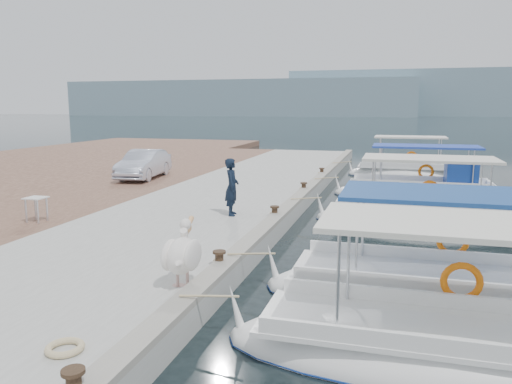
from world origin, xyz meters
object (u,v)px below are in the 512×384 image
(fisherman, at_px, (232,187))
(parked_car, at_px, (144,164))
(fishing_caique_c, at_px, (420,221))
(pelican, at_px, (182,254))
(fishing_caique_e, at_px, (405,174))
(fishing_caique_d, at_px, (422,193))
(fishing_caique_b, at_px, (440,297))
(fishing_caique_a, at_px, (444,358))

(fisherman, height_order, parked_car, fisherman)
(fishing_caique_c, distance_m, pelican, 9.76)
(fishing_caique_e, distance_m, pelican, 20.76)
(fishing_caique_d, bearing_deg, parked_car, -175.53)
(fishing_caique_b, relative_size, pelican, 4.51)
(fishing_caique_e, bearing_deg, fisherman, -110.92)
(fishing_caique_a, distance_m, pelican, 4.78)
(fishing_caique_d, bearing_deg, fishing_caique_a, -91.17)
(fishing_caique_c, height_order, fishing_caique_e, same)
(fishing_caique_e, bearing_deg, fishing_caique_a, -89.29)
(fishing_caique_d, distance_m, fishing_caique_e, 6.61)
(fishing_caique_a, bearing_deg, fisherman, 129.07)
(fishing_caique_e, height_order, pelican, fishing_caique_e)
(fisherman, bearing_deg, fishing_caique_c, -80.75)
(fishing_caique_a, height_order, fishing_caique_d, same)
(fishing_caique_c, distance_m, parked_car, 13.00)
(fishing_caique_a, relative_size, fishing_caique_c, 0.99)
(fishing_caique_b, xyz_separation_m, fishing_caique_d, (0.17, 12.01, 0.07))
(fishing_caique_c, height_order, pelican, fishing_caique_c)
(fishing_caique_a, bearing_deg, fishing_caique_c, 89.75)
(fishing_caique_d, bearing_deg, pelican, -109.69)
(fishing_caique_b, xyz_separation_m, fishing_caique_e, (-0.39, 18.59, 0.00))
(pelican, distance_m, fisherman, 6.24)
(fishing_caique_b, height_order, fisherman, fisherman)
(fishing_caique_c, xyz_separation_m, pelican, (-4.64, -8.53, 1.00))
(fishing_caique_a, distance_m, fishing_caique_c, 9.37)
(fishing_caique_d, bearing_deg, fishing_caique_b, -90.82)
(fishing_caique_a, height_order, fisherman, fisherman)
(fishing_caique_a, distance_m, fisherman, 9.08)
(pelican, xyz_separation_m, fisherman, (-1.06, 6.14, 0.26))
(fishing_caique_a, distance_m, fishing_caique_e, 21.12)
(fishing_caique_d, relative_size, fishing_caique_e, 1.14)
(pelican, bearing_deg, parked_car, 120.92)
(fishing_caique_c, distance_m, fishing_caique_d, 5.17)
(pelican, distance_m, parked_car, 14.82)
(fishing_caique_d, relative_size, fisherman, 4.05)
(fishing_caique_d, height_order, fishing_caique_e, same)
(fishing_caique_a, xyz_separation_m, pelican, (-4.60, 0.84, 1.00))
(fishing_caique_c, relative_size, pelican, 4.40)
(parked_car, bearing_deg, fisherman, -52.13)
(fishing_caique_e, bearing_deg, fishing_caique_b, -88.80)
(fishing_caique_a, height_order, fishing_caique_b, same)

